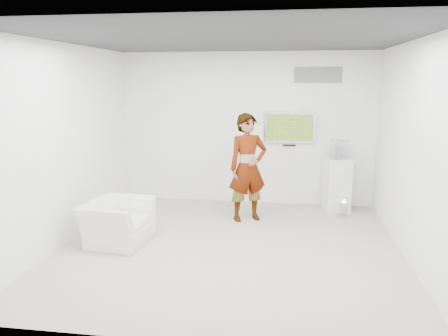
# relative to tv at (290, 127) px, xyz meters

# --- Properties ---
(room) EXTENTS (5.01, 5.01, 3.00)m
(room) POSITION_rel_tv_xyz_m (-0.85, -2.45, -0.05)
(room) COLOR #ACA79D
(room) RESTS_ON ground
(tv) EXTENTS (1.00, 0.08, 0.60)m
(tv) POSITION_rel_tv_xyz_m (0.00, 0.00, 0.00)
(tv) COLOR #B8B8BD
(tv) RESTS_ON room
(logo_decal) EXTENTS (0.90, 0.02, 0.30)m
(logo_decal) POSITION_rel_tv_xyz_m (0.50, 0.04, 1.00)
(logo_decal) COLOR slate
(logo_decal) RESTS_ON room
(person) EXTENTS (0.82, 0.71, 1.90)m
(person) POSITION_rel_tv_xyz_m (-0.71, -1.12, -0.60)
(person) COLOR white
(person) RESTS_ON room
(armchair) EXTENTS (0.98, 1.10, 0.65)m
(armchair) POSITION_rel_tv_xyz_m (-2.58, -2.53, -1.22)
(armchair) COLOR white
(armchair) RESTS_ON room
(pedestal) EXTENTS (0.58, 0.58, 1.01)m
(pedestal) POSITION_rel_tv_xyz_m (0.92, -0.31, -1.04)
(pedestal) COLOR silver
(pedestal) RESTS_ON room
(floor_uplight) EXTENTS (0.21, 0.21, 0.32)m
(floor_uplight) POSITION_rel_tv_xyz_m (1.01, -0.75, -1.39)
(floor_uplight) COLOR silver
(floor_uplight) RESTS_ON room
(vitrine) EXTENTS (0.39, 0.39, 0.34)m
(vitrine) POSITION_rel_tv_xyz_m (0.92, -0.31, -0.37)
(vitrine) COLOR silver
(vitrine) RESTS_ON pedestal
(console) EXTENTS (0.09, 0.17, 0.22)m
(console) POSITION_rel_tv_xyz_m (0.92, -0.31, -0.43)
(console) COLOR silver
(console) RESTS_ON pedestal
(wii_remote) EXTENTS (0.12, 0.13, 0.04)m
(wii_remote) POSITION_rel_tv_xyz_m (-0.55, -0.88, 0.16)
(wii_remote) COLOR silver
(wii_remote) RESTS_ON person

